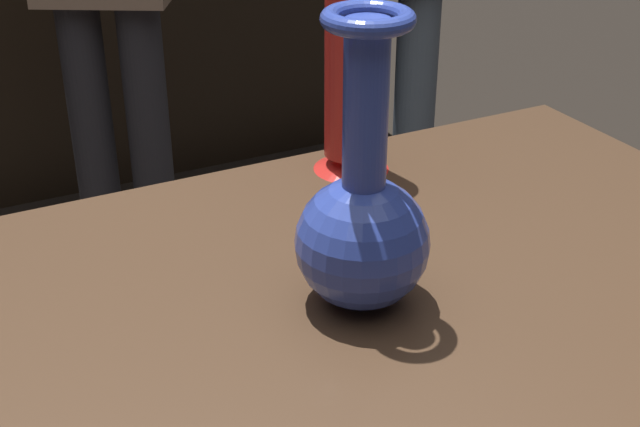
{
  "coord_description": "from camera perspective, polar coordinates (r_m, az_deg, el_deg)",
  "views": [
    {
      "loc": [
        -0.29,
        -0.66,
        1.28
      ],
      "look_at": [
        0.04,
        -0.01,
        0.9
      ],
      "focal_mm": 48.89,
      "sensor_mm": 36.0,
      "label": 1
    }
  ],
  "objects": [
    {
      "name": "vase_tall_behind",
      "position": [
        1.1,
        2.17,
        9.35
      ],
      "size": [
        0.1,
        0.1,
        0.29
      ],
      "color": "red",
      "rests_on": "display_plinth"
    },
    {
      "name": "vase_centerpiece",
      "position": [
        0.83,
        2.82,
        -0.52
      ],
      "size": [
        0.13,
        0.13,
        0.29
      ],
      "color": "#2D429E",
      "rests_on": "display_plinth"
    }
  ]
}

